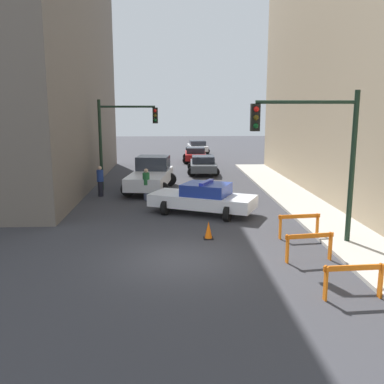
# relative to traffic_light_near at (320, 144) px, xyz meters

# --- Properties ---
(ground_plane) EXTENTS (120.00, 120.00, 0.00)m
(ground_plane) POSITION_rel_traffic_light_near_xyz_m (-4.73, -1.27, -3.53)
(ground_plane) COLOR #38383D
(sidewalk_right) EXTENTS (2.40, 44.00, 0.12)m
(sidewalk_right) POSITION_rel_traffic_light_near_xyz_m (1.47, -1.27, -3.47)
(sidewalk_right) COLOR #B2ADA3
(sidewalk_right) RESTS_ON ground_plane
(traffic_light_near) EXTENTS (3.64, 0.35, 5.20)m
(traffic_light_near) POSITION_rel_traffic_light_near_xyz_m (0.00, 0.00, 0.00)
(traffic_light_near) COLOR black
(traffic_light_near) RESTS_ON sidewalk_right
(traffic_light_far) EXTENTS (3.44, 0.35, 5.20)m
(traffic_light_far) POSITION_rel_traffic_light_near_xyz_m (-8.03, 10.89, -0.13)
(traffic_light_far) COLOR black
(traffic_light_far) RESTS_ON ground_plane
(police_car) EXTENTS (5.04, 3.65, 1.52)m
(police_car) POSITION_rel_traffic_light_near_xyz_m (-3.59, 4.62, -2.81)
(police_car) COLOR white
(police_car) RESTS_ON ground_plane
(white_truck) EXTENTS (3.07, 5.61, 1.90)m
(white_truck) POSITION_rel_traffic_light_near_xyz_m (-6.22, 10.49, -2.62)
(white_truck) COLOR silver
(white_truck) RESTS_ON ground_plane
(parked_car_near) EXTENTS (2.40, 4.37, 1.31)m
(parked_car_near) POSITION_rel_traffic_light_near_xyz_m (-2.72, 16.69, -2.86)
(parked_car_near) COLOR #474C51
(parked_car_near) RESTS_ON ground_plane
(parked_car_mid) EXTENTS (2.38, 4.36, 1.31)m
(parked_car_mid) POSITION_rel_traffic_light_near_xyz_m (-2.89, 23.53, -2.86)
(parked_car_mid) COLOR maroon
(parked_car_mid) RESTS_ON ground_plane
(parked_car_far) EXTENTS (2.43, 4.39, 1.31)m
(parked_car_far) POSITION_rel_traffic_light_near_xyz_m (-2.23, 31.36, -2.86)
(parked_car_far) COLOR silver
(parked_car_far) RESTS_ON ground_plane
(pedestrian_crossing) EXTENTS (0.40, 0.40, 1.66)m
(pedestrian_crossing) POSITION_rel_traffic_light_near_xyz_m (-6.34, 7.68, -2.67)
(pedestrian_crossing) COLOR #474C66
(pedestrian_crossing) RESTS_ON ground_plane
(pedestrian_corner) EXTENTS (0.50, 0.50, 1.66)m
(pedestrian_corner) POSITION_rel_traffic_light_near_xyz_m (-8.88, 8.78, -2.67)
(pedestrian_corner) COLOR black
(pedestrian_corner) RESTS_ON ground_plane
(barrier_front) EXTENTS (1.60, 0.25, 0.90)m
(barrier_front) POSITION_rel_traffic_light_near_xyz_m (-0.49, -4.38, -2.91)
(barrier_front) COLOR orange
(barrier_front) RESTS_ON ground_plane
(barrier_mid) EXTENTS (1.59, 0.37, 0.90)m
(barrier_mid) POSITION_rel_traffic_light_near_xyz_m (-0.75, -1.67, -2.91)
(barrier_mid) COLOR orange
(barrier_mid) RESTS_ON ground_plane
(barrier_back) EXTENTS (1.60, 0.32, 0.90)m
(barrier_back) POSITION_rel_traffic_light_near_xyz_m (-0.35, 0.75, -2.91)
(barrier_back) COLOR orange
(barrier_back) RESTS_ON ground_plane
(traffic_cone) EXTENTS (0.36, 0.36, 0.66)m
(traffic_cone) POSITION_rel_traffic_light_near_xyz_m (-3.68, 0.83, -3.21)
(traffic_cone) COLOR black
(traffic_cone) RESTS_ON ground_plane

